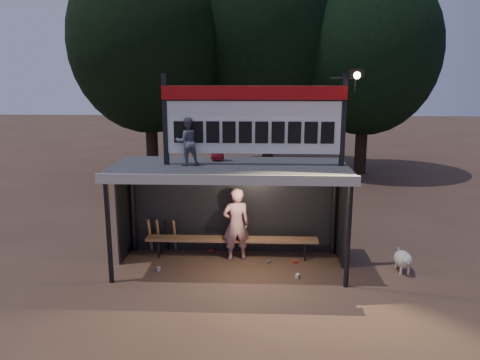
% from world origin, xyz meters
% --- Properties ---
extents(ground, '(80.00, 80.00, 0.00)m').
position_xyz_m(ground, '(0.00, 0.00, 0.00)').
color(ground, '#4E3427').
rests_on(ground, ground).
extents(player, '(0.70, 0.55, 1.71)m').
position_xyz_m(player, '(0.11, 0.43, 0.85)').
color(player, silver).
rests_on(player, ground).
extents(child_a, '(0.59, 0.52, 1.01)m').
position_xyz_m(child_a, '(-0.89, -0.07, 2.82)').
color(child_a, slate).
rests_on(child_a, dugout_shelter).
extents(child_b, '(0.44, 0.33, 0.83)m').
position_xyz_m(child_b, '(-0.30, 0.46, 2.74)').
color(child_b, maroon).
rests_on(child_b, dugout_shelter).
extents(dugout_shelter, '(5.10, 2.08, 2.32)m').
position_xyz_m(dugout_shelter, '(0.00, 0.24, 1.85)').
color(dugout_shelter, '#3A3A3C').
rests_on(dugout_shelter, ground).
extents(scoreboard_assembly, '(4.10, 0.27, 1.99)m').
position_xyz_m(scoreboard_assembly, '(0.56, -0.01, 3.32)').
color(scoreboard_assembly, black).
rests_on(scoreboard_assembly, dugout_shelter).
extents(bench, '(4.00, 0.35, 0.48)m').
position_xyz_m(bench, '(0.00, 0.55, 0.43)').
color(bench, '#946846').
rests_on(bench, ground).
extents(tree_left, '(6.46, 6.46, 9.27)m').
position_xyz_m(tree_left, '(-4.00, 10.00, 5.51)').
color(tree_left, '#301E15').
rests_on(tree_left, ground).
extents(tree_mid, '(7.22, 7.22, 10.36)m').
position_xyz_m(tree_mid, '(1.00, 11.50, 6.17)').
color(tree_mid, black).
rests_on(tree_mid, ground).
extents(tree_right, '(6.08, 6.08, 8.72)m').
position_xyz_m(tree_right, '(5.00, 10.50, 5.19)').
color(tree_right, black).
rests_on(tree_right, ground).
extents(dog, '(0.36, 0.81, 0.49)m').
position_xyz_m(dog, '(3.77, -0.10, 0.28)').
color(dog, beige).
rests_on(dog, ground).
extents(bats, '(0.68, 0.35, 0.84)m').
position_xyz_m(bats, '(-1.69, 0.82, 0.43)').
color(bats, '#A77B4E').
rests_on(bats, ground).
extents(litter, '(3.10, 1.49, 0.08)m').
position_xyz_m(litter, '(0.34, 0.10, 0.04)').
color(litter, '#B6331F').
rests_on(litter, ground).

